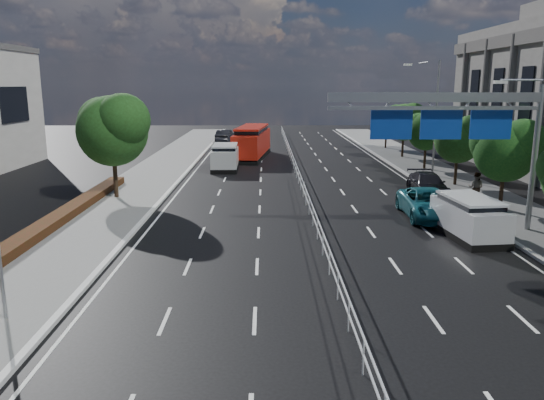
{
  "coord_description": "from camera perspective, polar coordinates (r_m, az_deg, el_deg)",
  "views": [
    {
      "loc": [
        -2.45,
        -15.33,
        7.21
      ],
      "look_at": [
        -2.17,
        6.6,
        2.4
      ],
      "focal_mm": 35.0,
      "sensor_mm": 36.0,
      "label": 1
    }
  ],
  "objects": [
    {
      "name": "near_tree_back",
      "position": [
        34.72,
        -16.73,
        7.56
      ],
      "size": [
        4.84,
        4.51,
        6.69
      ],
      "color": "black",
      "rests_on": "ground"
    },
    {
      "name": "near_car_silver",
      "position": [
        49.81,
        -4.57,
        4.82
      ],
      "size": [
        1.91,
        4.24,
        1.41
      ],
      "primitive_type": "imported",
      "rotation": [
        0.0,
        0.0,
        3.08
      ],
      "color": "#A1A2A8",
      "rests_on": "ground"
    },
    {
      "name": "red_bus",
      "position": [
        53.02,
        -2.15,
        6.32
      ],
      "size": [
        3.75,
        10.73,
        3.14
      ],
      "rotation": [
        0.0,
        0.0,
        -0.12
      ],
      "color": "black",
      "rests_on": "ground"
    },
    {
      "name": "median_fence",
      "position": [
        38.49,
        2.94,
        2.35
      ],
      "size": [
        0.05,
        85.0,
        1.02
      ],
      "color": "silver",
      "rests_on": "ground"
    },
    {
      "name": "far_tree_h",
      "position": [
        61.47,
        12.28,
        8.55
      ],
      "size": [
        3.41,
        3.18,
        4.91
      ],
      "color": "black",
      "rests_on": "ground"
    },
    {
      "name": "silver_minivan",
      "position": [
        27.02,
        20.43,
        -1.78
      ],
      "size": [
        2.48,
        4.92,
        1.97
      ],
      "rotation": [
        0.0,
        0.0,
        0.1
      ],
      "color": "black",
      "rests_on": "ground"
    },
    {
      "name": "far_tree_f",
      "position": [
        47.0,
        16.35,
        7.33
      ],
      "size": [
        3.52,
        3.28,
        5.02
      ],
      "color": "black",
      "rests_on": "ground"
    },
    {
      "name": "far_tree_d",
      "position": [
        32.99,
        23.92,
        5.18
      ],
      "size": [
        3.85,
        3.59,
        5.34
      ],
      "color": "black",
      "rests_on": "ground"
    },
    {
      "name": "near_car_dark",
      "position": [
        67.74,
        -5.09,
        6.87
      ],
      "size": [
        2.21,
        4.93,
        1.57
      ],
      "primitive_type": "imported",
      "rotation": [
        0.0,
        0.0,
        3.02
      ],
      "color": "black",
      "rests_on": "ground"
    },
    {
      "name": "pedestrian_b",
      "position": [
        34.3,
        21.07,
        1.25
      ],
      "size": [
        1.16,
        1.1,
        1.9
      ],
      "primitive_type": "imported",
      "rotation": [
        0.0,
        0.0,
        2.58
      ],
      "color": "gray",
      "rests_on": "sidewalk_far"
    },
    {
      "name": "overhead_gantry",
      "position": [
        27.04,
        19.36,
        8.28
      ],
      "size": [
        10.24,
        0.38,
        7.45
      ],
      "color": "gray",
      "rests_on": "ground"
    },
    {
      "name": "far_tree_e",
      "position": [
        39.91,
        19.48,
        6.41
      ],
      "size": [
        3.63,
        3.38,
        5.13
      ],
      "color": "black",
      "rests_on": "ground"
    },
    {
      "name": "white_minivan",
      "position": [
        45.76,
        -5.06,
        4.6
      ],
      "size": [
        2.21,
        5.02,
        2.17
      ],
      "rotation": [
        0.0,
        0.0,
        0.01
      ],
      "color": "black",
      "rests_on": "ground"
    },
    {
      "name": "ground",
      "position": [
        17.12,
        7.77,
        -12.66
      ],
      "size": [
        160.0,
        160.0,
        0.0
      ],
      "primitive_type": "plane",
      "color": "black",
      "rests_on": "ground"
    },
    {
      "name": "far_tree_g",
      "position": [
        54.18,
        14.07,
        8.34
      ],
      "size": [
        3.96,
        3.69,
        5.45
      ],
      "color": "black",
      "rests_on": "ground"
    },
    {
      "name": "kerb_near",
      "position": [
        18.13,
        -22.32,
        -11.8
      ],
      "size": [
        0.25,
        140.0,
        0.15
      ],
      "primitive_type": "cube",
      "color": "silver",
      "rests_on": "ground"
    },
    {
      "name": "streetlight_far",
      "position": [
        43.36,
        16.88,
        9.2
      ],
      "size": [
        2.78,
        2.4,
        9.0
      ],
      "color": "gray",
      "rests_on": "ground"
    },
    {
      "name": "parked_car_teal",
      "position": [
        30.26,
        16.5,
        -0.41
      ],
      "size": [
        2.78,
        5.73,
        1.57
      ],
      "primitive_type": "imported",
      "rotation": [
        0.0,
        0.0,
        -0.03
      ],
      "color": "#175F6B",
      "rests_on": "ground"
    },
    {
      "name": "parked_car_dark",
      "position": [
        36.55,
        16.4,
        1.63
      ],
      "size": [
        2.23,
        5.05,
        1.44
      ],
      "primitive_type": "imported",
      "rotation": [
        0.0,
        0.0,
        -0.04
      ],
      "color": "black",
      "rests_on": "ground"
    }
  ]
}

